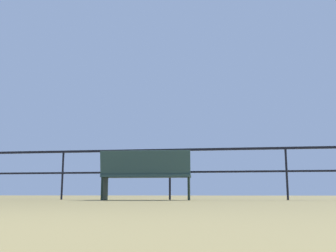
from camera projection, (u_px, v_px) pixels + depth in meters
The scene contains 2 objects.
pier_railing at pixel (170, 162), 8.45m from camera, with size 24.47×0.05×1.09m.
bench_near_left at pixel (146, 172), 7.82m from camera, with size 1.83×0.76×0.98m.
Camera 1 is at (1.20, -0.77, 0.12)m, focal length 41.65 mm.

